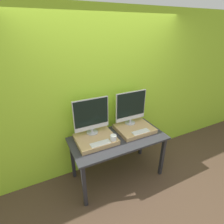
{
  "coord_description": "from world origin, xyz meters",
  "views": [
    {
      "loc": [
        -1.09,
        -1.62,
        2.31
      ],
      "look_at": [
        0.0,
        0.58,
        1.12
      ],
      "focal_mm": 28.0,
      "sensor_mm": 36.0,
      "label": 1
    }
  ],
  "objects_px": {
    "keyboard_left": "(100,143)",
    "monitor_right": "(131,107)",
    "mug": "(113,138)",
    "keyboard_right": "(141,132)",
    "monitor_left": "(91,115)"
  },
  "relations": [
    {
      "from": "monitor_left",
      "to": "mug",
      "type": "height_order",
      "value": "monitor_left"
    },
    {
      "from": "mug",
      "to": "keyboard_right",
      "type": "height_order",
      "value": "mug"
    },
    {
      "from": "keyboard_left",
      "to": "keyboard_right",
      "type": "height_order",
      "value": "same"
    },
    {
      "from": "keyboard_left",
      "to": "keyboard_right",
      "type": "xyz_separation_m",
      "value": [
        0.68,
        0.0,
        0.0
      ]
    },
    {
      "from": "mug",
      "to": "keyboard_right",
      "type": "bearing_deg",
      "value": 0.0
    },
    {
      "from": "monitor_right",
      "to": "keyboard_left",
      "type": "bearing_deg",
      "value": -154.98
    },
    {
      "from": "keyboard_left",
      "to": "monitor_left",
      "type": "bearing_deg",
      "value": 90.0
    },
    {
      "from": "mug",
      "to": "keyboard_right",
      "type": "distance_m",
      "value": 0.48
    },
    {
      "from": "monitor_left",
      "to": "keyboard_right",
      "type": "distance_m",
      "value": 0.81
    },
    {
      "from": "keyboard_right",
      "to": "keyboard_left",
      "type": "bearing_deg",
      "value": 180.0
    },
    {
      "from": "monitor_left",
      "to": "monitor_right",
      "type": "relative_size",
      "value": 1.0
    },
    {
      "from": "keyboard_left",
      "to": "keyboard_right",
      "type": "bearing_deg",
      "value": 0.0
    },
    {
      "from": "keyboard_left",
      "to": "monitor_right",
      "type": "distance_m",
      "value": 0.81
    },
    {
      "from": "keyboard_left",
      "to": "keyboard_right",
      "type": "distance_m",
      "value": 0.68
    },
    {
      "from": "monitor_right",
      "to": "keyboard_right",
      "type": "bearing_deg",
      "value": -90.0
    }
  ]
}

